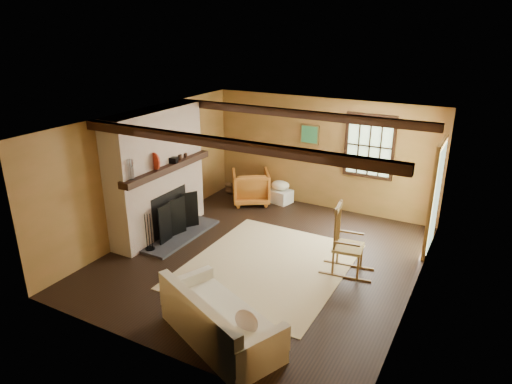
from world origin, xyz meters
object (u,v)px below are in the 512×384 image
Objects in this scene: sofa at (218,324)px; fireplace at (158,179)px; laundry_basket at (280,196)px; rocking_chair at (346,244)px; armchair at (251,187)px.

fireplace is at bearing 164.85° from sofa.
sofa reaches higher than laundry_basket.
laundry_basket is at bearing 36.70° from rocking_chair.
fireplace reaches higher than rocking_chair.
rocking_chair is 2.33× the size of laundry_basket.
armchair is at bearing 47.48° from rocking_chair.
fireplace is 4.80× the size of laundry_basket.
laundry_basket is at bearing 61.78° from fireplace.
sofa is at bearing 152.23° from rocking_chair.
sofa is 2.40× the size of armchair.
fireplace reaches higher than sofa.
armchair reaches higher than sofa.
fireplace is 2.43m from armchair.
armchair is (-1.97, 4.40, 0.11)m from sofa.
fireplace is 3.62m from sofa.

